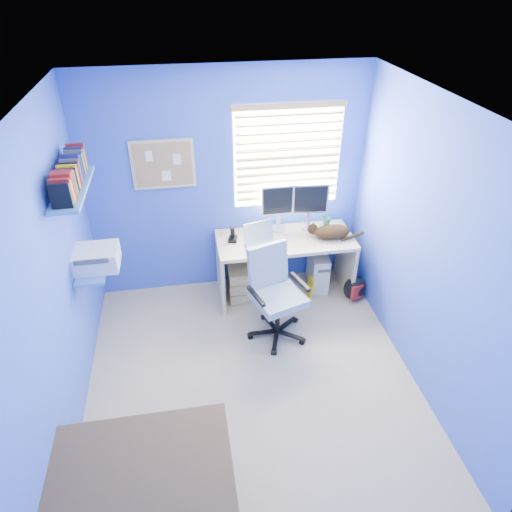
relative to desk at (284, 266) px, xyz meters
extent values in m
cube|color=#C6B58C|center=(-0.58, -1.26, -0.37)|extent=(3.00, 3.20, 0.00)
cube|color=white|center=(-0.58, -1.26, 2.13)|extent=(3.00, 3.20, 0.00)
cube|color=#4456CA|center=(-0.58, 0.34, 0.88)|extent=(3.00, 0.01, 2.50)
cube|color=#4456CA|center=(-0.58, -2.86, 0.88)|extent=(3.00, 0.01, 2.50)
cube|color=#4456CA|center=(-2.08, -1.26, 0.88)|extent=(0.01, 3.20, 2.50)
cube|color=#4456CA|center=(0.92, -1.26, 0.88)|extent=(0.01, 3.20, 2.50)
cube|color=tan|center=(0.00, 0.00, 0.00)|extent=(1.50, 0.65, 0.74)
cube|color=silver|center=(-0.27, -0.12, 0.48)|extent=(0.38, 0.33, 0.22)
cube|color=silver|center=(-0.04, 0.21, 0.64)|extent=(0.40, 0.13, 0.54)
cube|color=silver|center=(0.31, 0.19, 0.64)|extent=(0.41, 0.15, 0.54)
cube|color=black|center=(-0.57, 0.05, 0.45)|extent=(0.11, 0.13, 0.17)
imported|color=#257059|center=(0.53, 0.22, 0.42)|extent=(0.10, 0.09, 0.10)
cylinder|color=silver|center=(0.60, 0.12, 0.41)|extent=(0.13, 0.13, 0.07)
ellipsoid|color=black|center=(0.50, -0.06, 0.44)|extent=(0.45, 0.34, 0.14)
cube|color=beige|center=(0.43, 0.08, -0.14)|extent=(0.23, 0.46, 0.45)
cube|color=tan|center=(-0.47, -0.02, -0.17)|extent=(0.35, 0.28, 0.41)
cube|color=yellow|center=(0.29, -0.12, -0.25)|extent=(0.03, 0.17, 0.24)
ellipsoid|color=black|center=(0.77, -0.26, -0.22)|extent=(0.31, 0.27, 0.30)
cube|color=brown|center=(-1.49, -2.36, -0.09)|extent=(1.15, 0.82, 0.55)
cylinder|color=black|center=(-0.22, -0.70, -0.34)|extent=(0.72, 0.72, 0.06)
cylinder|color=black|center=(-0.22, -0.70, -0.11)|extent=(0.06, 0.06, 0.40)
cube|color=#8C9CB1|center=(-0.22, -0.70, 0.13)|extent=(0.58, 0.58, 0.08)
cube|color=#8C9CB1|center=(-0.29, -0.49, 0.39)|extent=(0.42, 0.19, 0.44)
cube|color=white|center=(0.07, 0.33, 1.18)|extent=(1.15, 0.01, 1.10)
cube|color=gold|center=(0.07, 0.30, 1.18)|extent=(1.10, 0.03, 1.00)
cube|color=tan|center=(-1.23, 0.33, 1.18)|extent=(0.64, 0.02, 0.52)
cube|color=tan|center=(-1.23, 0.32, 1.18)|extent=(0.58, 0.01, 0.46)
cube|color=#4581C3|center=(-1.94, -0.51, 0.55)|extent=(0.26, 0.55, 0.03)
cube|color=silver|center=(-1.90, -0.51, 0.65)|extent=(0.42, 0.34, 0.18)
cube|color=#4581C3|center=(-1.95, -0.51, 1.35)|extent=(0.24, 0.90, 0.03)
cube|color=navy|center=(-1.96, -0.51, 1.48)|extent=(0.15, 0.80, 0.22)
camera|label=1|loc=(-1.03, -4.15, 2.95)|focal=32.00mm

